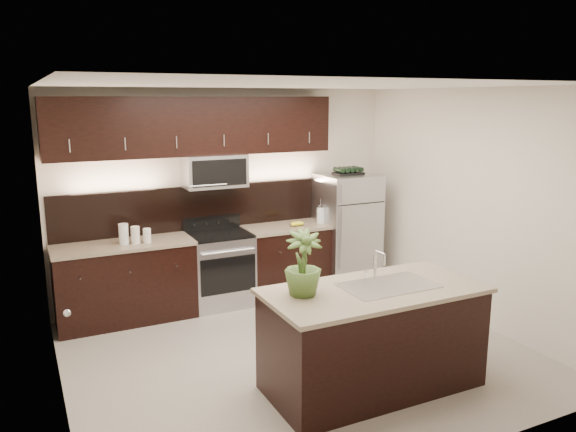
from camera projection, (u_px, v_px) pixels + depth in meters
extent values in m
plane|color=gray|center=(298.00, 353.00, 5.79)|extent=(4.50, 4.50, 0.00)
cube|color=beige|center=(229.00, 195.00, 7.26)|extent=(4.50, 0.02, 2.70)
cube|color=beige|center=(435.00, 286.00, 3.75)|extent=(4.50, 0.02, 2.70)
cube|color=beige|center=(52.00, 253.00, 4.54)|extent=(0.02, 4.00, 2.70)
cube|color=beige|center=(472.00, 207.00, 6.47)|extent=(0.02, 4.00, 2.70)
cube|color=white|center=(299.00, 85.00, 5.23)|extent=(4.50, 4.00, 0.02)
cube|color=silver|center=(67.00, 328.00, 3.92)|extent=(0.04, 0.80, 2.02)
sphere|color=silver|center=(67.00, 313.00, 4.21)|extent=(0.06, 0.06, 0.06)
cube|color=black|center=(45.00, 202.00, 5.14)|extent=(0.01, 0.32, 0.46)
cube|color=white|center=(45.00, 202.00, 5.14)|extent=(0.00, 0.24, 0.36)
cube|color=black|center=(125.00, 284.00, 6.57)|extent=(1.57, 0.62, 0.90)
cube|color=black|center=(288.00, 261.00, 7.48)|extent=(1.16, 0.62, 0.90)
cube|color=#B2B2B7|center=(220.00, 270.00, 7.07)|extent=(0.76, 0.62, 0.90)
cube|color=black|center=(219.00, 235.00, 6.97)|extent=(0.76, 0.60, 0.03)
cube|color=tan|center=(123.00, 245.00, 6.47)|extent=(1.59, 0.65, 0.04)
cube|color=tan|center=(288.00, 227.00, 7.39)|extent=(1.18, 0.65, 0.04)
cube|color=black|center=(195.00, 208.00, 7.08)|extent=(3.49, 0.02, 0.56)
cube|color=#B2B2B7|center=(214.00, 171.00, 6.91)|extent=(0.76, 0.40, 0.40)
cube|color=black|center=(196.00, 126.00, 6.74)|extent=(3.49, 0.33, 0.70)
cube|color=black|center=(372.00, 340.00, 5.04)|extent=(1.90, 0.90, 0.90)
cube|color=tan|center=(374.00, 290.00, 4.94)|extent=(1.96, 0.96, 0.04)
cube|color=silver|center=(388.00, 285.00, 5.00)|extent=(0.84, 0.50, 0.01)
cylinder|color=silver|center=(375.00, 267.00, 5.16)|extent=(0.03, 0.03, 0.24)
cylinder|color=silver|center=(380.00, 253.00, 5.07)|extent=(0.02, 0.14, 0.02)
cylinder|color=silver|center=(384.00, 260.00, 5.02)|extent=(0.02, 0.02, 0.10)
cube|color=#B2B2B7|center=(347.00, 231.00, 7.74)|extent=(0.76, 0.68, 1.57)
cube|color=black|center=(348.00, 173.00, 7.57)|extent=(0.39, 0.24, 0.03)
cylinder|color=black|center=(339.00, 170.00, 7.50)|extent=(0.06, 0.22, 0.06)
cylinder|color=black|center=(344.00, 170.00, 7.53)|extent=(0.06, 0.22, 0.06)
cylinder|color=black|center=(348.00, 170.00, 7.56)|extent=(0.06, 0.22, 0.06)
cylinder|color=black|center=(353.00, 170.00, 7.59)|extent=(0.06, 0.22, 0.06)
cylinder|color=black|center=(357.00, 169.00, 7.62)|extent=(0.06, 0.22, 0.06)
imported|color=#3E5A24|center=(303.00, 263.00, 4.72)|extent=(0.37, 0.37, 0.56)
cylinder|color=silver|center=(124.00, 234.00, 6.40)|extent=(0.11, 0.11, 0.24)
cylinder|color=silver|center=(135.00, 235.00, 6.44)|extent=(0.10, 0.10, 0.20)
cylinder|color=silver|center=(147.00, 236.00, 6.47)|extent=(0.09, 0.09, 0.17)
cylinder|color=silver|center=(321.00, 215.00, 7.51)|extent=(0.11, 0.11, 0.21)
cylinder|color=silver|center=(321.00, 206.00, 7.49)|extent=(0.11, 0.11, 0.02)
cylinder|color=silver|center=(321.00, 203.00, 7.48)|extent=(0.01, 0.01, 0.08)
ellipsoid|color=gold|center=(293.00, 224.00, 7.32)|extent=(0.21, 0.17, 0.06)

